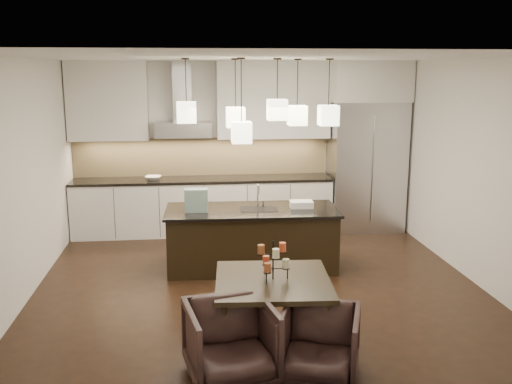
{
  "coord_description": "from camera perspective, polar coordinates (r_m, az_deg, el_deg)",
  "views": [
    {
      "loc": [
        -0.79,
        -6.77,
        2.65
      ],
      "look_at": [
        0.0,
        0.2,
        1.15
      ],
      "focal_mm": 40.0,
      "sensor_mm": 36.0,
      "label": 1
    }
  ],
  "objects": [
    {
      "name": "fridge_panel",
      "position": [
        9.59,
        11.27,
        10.81
      ],
      "size": [
        1.26,
        0.72,
        0.65
      ],
      "primitive_type": "cube",
      "color": "silver",
      "rests_on": "refrigerator"
    },
    {
      "name": "hood_canopy",
      "position": [
        9.3,
        -7.3,
        6.24
      ],
      "size": [
        0.9,
        0.52,
        0.24
      ],
      "primitive_type": "cube",
      "color": "#B7B7BA",
      "rests_on": "wall_back"
    },
    {
      "name": "candelabra",
      "position": [
        5.54,
        1.72,
        -6.81
      ],
      "size": [
        0.34,
        0.34,
        0.39
      ],
      "primitive_type": null,
      "rotation": [
        0.0,
        0.0,
        -0.07
      ],
      "color": "black",
      "rests_on": "dining_table"
    },
    {
      "name": "candle_d",
      "position": [
        5.59,
        2.67,
        -5.52
      ],
      "size": [
        0.07,
        0.07,
        0.09
      ],
      "primitive_type": "cylinder",
      "rotation": [
        0.0,
        0.0,
        -0.07
      ],
      "color": "#DC4B27",
      "rests_on": "candelabra"
    },
    {
      "name": "candle_a",
      "position": [
        5.56,
        3.0,
        -7.15
      ],
      "size": [
        0.07,
        0.07,
        0.09
      ],
      "primitive_type": "cylinder",
      "rotation": [
        0.0,
        0.0,
        -0.07
      ],
      "color": "beige",
      "rests_on": "candelabra"
    },
    {
      "name": "hood_chimney",
      "position": [
        9.37,
        -7.39,
        9.96
      ],
      "size": [
        0.3,
        0.28,
        0.96
      ],
      "primitive_type": "cube",
      "color": "#B7B7BA",
      "rests_on": "hood_canopy"
    },
    {
      "name": "wall_left",
      "position": [
        7.16,
        -22.33,
        1.1
      ],
      "size": [
        0.02,
        5.5,
        2.8
      ],
      "primitive_type": "cube",
      "color": "silver",
      "rests_on": "ground"
    },
    {
      "name": "pendant_a",
      "position": [
        7.24,
        -6.96,
        7.91
      ],
      "size": [
        0.24,
        0.24,
        0.26
      ],
      "primitive_type": "cube",
      "color": "#F9F2C2",
      "rests_on": "ceiling"
    },
    {
      "name": "countertop",
      "position": [
        9.37,
        -5.34,
        1.26
      ],
      "size": [
        4.21,
        0.66,
        0.04
      ],
      "primitive_type": "cube",
      "color": "black",
      "rests_on": "lower_cabinets"
    },
    {
      "name": "dining_table",
      "position": [
        5.73,
        1.69,
        -11.8
      ],
      "size": [
        1.18,
        1.18,
        0.66
      ],
      "primitive_type": null,
      "rotation": [
        0.0,
        0.0,
        -0.07
      ],
      "color": "black",
      "rests_on": "floor"
    },
    {
      "name": "refrigerator",
      "position": [
        9.72,
        10.94,
        2.54
      ],
      "size": [
        1.2,
        0.72,
        2.15
      ],
      "primitive_type": "cube",
      "color": "#B7B7BA",
      "rests_on": "floor"
    },
    {
      "name": "faucet",
      "position": [
        7.72,
        0.18,
        -0.31
      ],
      "size": [
        0.1,
        0.22,
        0.34
      ],
      "primitive_type": null,
      "rotation": [
        0.0,
        0.0,
        -0.04
      ],
      "color": "silver",
      "rests_on": "island_top"
    },
    {
      "name": "candle_b",
      "position": [
        5.65,
        1.01,
        -6.83
      ],
      "size": [
        0.07,
        0.07,
        0.09
      ],
      "primitive_type": "cylinder",
      "rotation": [
        0.0,
        0.0,
        -0.07
      ],
      "color": "#DC4B27",
      "rests_on": "candelabra"
    },
    {
      "name": "floor",
      "position": [
        7.32,
        0.18,
        -9.25
      ],
      "size": [
        5.5,
        5.5,
        0.02
      ],
      "primitive_type": "cube",
      "color": "black",
      "rests_on": "ground"
    },
    {
      "name": "wall_back",
      "position": [
        9.64,
        -1.71,
        4.63
      ],
      "size": [
        5.5,
        0.02,
        2.8
      ],
      "primitive_type": "cube",
      "color": "silver",
      "rests_on": "ground"
    },
    {
      "name": "armchair_left",
      "position": [
        5.11,
        -2.53,
        -14.76
      ],
      "size": [
        0.86,
        0.88,
        0.69
      ],
      "primitive_type": "imported",
      "rotation": [
        0.0,
        0.0,
        0.18
      ],
      "color": "black",
      "rests_on": "floor"
    },
    {
      "name": "fruit_bowl",
      "position": [
        9.33,
        -10.24,
        1.39
      ],
      "size": [
        0.29,
        0.29,
        0.06
      ],
      "primitive_type": "imported",
      "rotation": [
        0.0,
        0.0,
        -0.13
      ],
      "color": "silver",
      "rests_on": "countertop"
    },
    {
      "name": "armchair_right",
      "position": [
        5.18,
        6.38,
        -14.84
      ],
      "size": [
        0.86,
        0.87,
        0.63
      ],
      "primitive_type": "imported",
      "rotation": [
        0.0,
        0.0,
        -0.33
      ],
      "color": "black",
      "rests_on": "floor"
    },
    {
      "name": "island_body",
      "position": [
        7.78,
        -0.43,
        -4.78
      ],
      "size": [
        2.27,
        0.97,
        0.79
      ],
      "primitive_type": "cube",
      "rotation": [
        0.0,
        0.0,
        -0.04
      ],
      "color": "black",
      "rests_on": "floor"
    },
    {
      "name": "wall_front",
      "position": [
        4.27,
        4.47,
        -5.0
      ],
      "size": [
        5.5,
        0.02,
        2.8
      ],
      "primitive_type": "cube",
      "color": "silver",
      "rests_on": "ground"
    },
    {
      "name": "upper_cab_left",
      "position": [
        9.44,
        -14.62,
        8.81
      ],
      "size": [
        1.25,
        0.35,
        1.25
      ],
      "primitive_type": "cube",
      "color": "silver",
      "rests_on": "wall_back"
    },
    {
      "name": "lower_cabinets",
      "position": [
        9.46,
        -5.28,
        -1.48
      ],
      "size": [
        4.21,
        0.62,
        0.88
      ],
      "primitive_type": "cube",
      "color": "silver",
      "rests_on": "floor"
    },
    {
      "name": "wall_right",
      "position": [
        7.74,
        20.93,
        1.98
      ],
      "size": [
        0.02,
        5.5,
        2.8
      ],
      "primitive_type": "cube",
      "color": "silver",
      "rests_on": "ground"
    },
    {
      "name": "pendant_e",
      "position": [
        7.51,
        7.24,
        7.61
      ],
      "size": [
        0.24,
        0.24,
        0.26
      ],
      "primitive_type": "cube",
      "color": "#F9F2C2",
      "rests_on": "ceiling"
    },
    {
      "name": "candle_f",
      "position": [
        5.4,
        2.0,
        -6.16
      ],
      "size": [
        0.07,
        0.07,
        0.09
      ],
      "primitive_type": "cylinder",
      "rotation": [
        0.0,
        0.0,
        -0.07
      ],
      "color": "beige",
      "rests_on": "candelabra"
    },
    {
      "name": "island_top",
      "position": [
        7.67,
        -0.43,
        -1.84
      ],
      "size": [
        2.34,
        1.05,
        0.04
      ],
      "primitive_type": "cube",
      "rotation": [
        0.0,
        0.0,
        -0.04
      ],
      "color": "black",
      "rests_on": "island_body"
    },
    {
      "name": "ceiling",
      "position": [
        6.82,
        0.19,
        13.42
      ],
      "size": [
        5.5,
        5.5,
        0.02
      ],
      "primitive_type": "cube",
      "color": "white",
      "rests_on": "wall_back"
    },
    {
      "name": "candle_c",
      "position": [
        5.45,
        1.14,
        -7.55
      ],
      "size": [
        0.07,
        0.07,
        0.09
      ],
      "primitive_type": "cylinder",
      "rotation": [
        0.0,
        0.0,
        -0.07
      ],
      "color": "brown",
      "rests_on": "candelabra"
    },
    {
      "name": "pendant_d",
      "position": [
        7.71,
        4.13,
        7.64
      ],
      "size": [
        0.24,
        0.24,
        0.26
      ],
      "primitive_type": "cube",
      "color": "#F9F2C2",
      "rests_on": "ceiling"
    },
    {
      "name": "pendant_f",
      "position": [
        7.01,
        -1.46,
        5.98
      ],
      "size": [
        0.24,
        0.24,
        0.26
      ],
      "primitive_type": "cube",
      "color": "#F9F2C2",
      "rests_on": "ceiling"
    },
    {
      "name": "pendant_b",
      "position": [
        7.5,
        -2.05,
        7.47
      ],
      "size": [
        0.24,
        0.24,
        0.26
      ],
      "primitive_type": "cube",
      "color": "#F9F2C2",
      "rests_on": "ceiling"
    },
    {
      "name": "pendant_c",
      "position": [
        7.29,
        2.13,
        8.22
      ],
      "size": [
        0.24,
        0.24,
        0.26
      ],
      "primitive_type": "cube",
      "color": "#F9F2C2",
      "rests_on": "ceiling"
    },
    {
      "name": "food_container",
      "position": [
        7.77,
        4.56,
        -1.22
      ],
      "size": [
        0.31,
        0.23,
        0.09
      ],
      "primitive_type": "cube",
      "rotation": [
        0.0,
        0.0,
        -0.04
      ],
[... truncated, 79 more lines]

